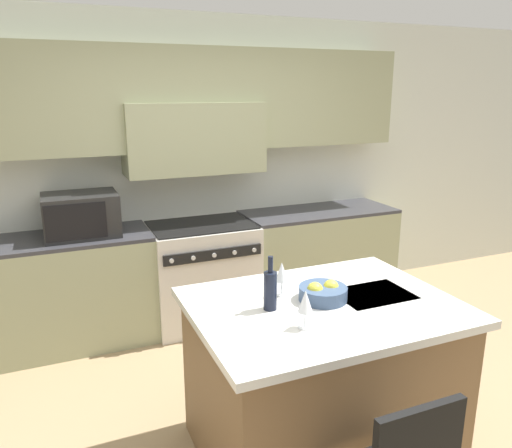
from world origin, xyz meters
TOP-DOWN VIEW (x-y plane):
  - back_cabinetry at (0.00, 2.13)m, footprint 10.00×0.46m
  - back_counter at (-0.00, 1.89)m, footprint 3.88×0.62m
  - range_stove at (-0.00, 1.87)m, footprint 0.91×0.70m
  - microwave at (-0.98, 1.89)m, footprint 0.57×0.44m
  - kitchen_island at (0.12, -0.03)m, footprint 1.43×1.07m
  - wine_bottle at (-0.18, 0.01)m, footprint 0.07×0.07m
  - wine_glass_near at (-0.11, -0.25)m, footprint 0.07×0.07m
  - wine_glass_far at (-0.05, 0.15)m, footprint 0.07×0.07m
  - fruit_bowl at (0.14, 0.01)m, footprint 0.27×0.27m

SIDE VIEW (x-z plane):
  - range_stove at x=0.00m, z-range 0.00..0.91m
  - back_counter at x=0.00m, z-range 0.00..0.92m
  - kitchen_island at x=0.12m, z-range 0.00..0.94m
  - fruit_bowl at x=0.14m, z-range 0.92..1.03m
  - wine_bottle at x=-0.18m, z-range 0.90..1.19m
  - wine_glass_near at x=-0.11m, z-range 0.97..1.17m
  - wine_glass_far at x=-0.05m, z-range 0.97..1.17m
  - microwave at x=-0.98m, z-range 0.92..1.26m
  - back_cabinetry at x=0.00m, z-range 0.26..2.96m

